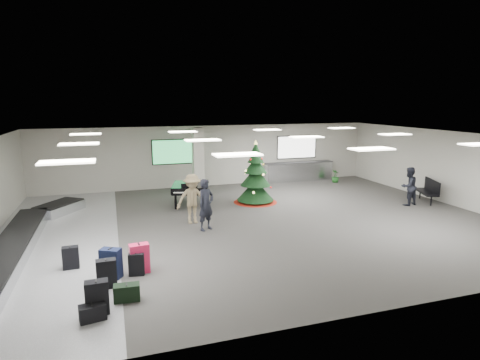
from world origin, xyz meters
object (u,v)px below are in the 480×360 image
object	(u,v)px
baggage_carousel	(24,239)
service_counter	(298,171)
traveler_b	(192,199)
pink_suitcase	(140,258)
potted_plant_right	(335,176)
christmas_tree	(255,181)
grand_piano	(190,188)
traveler_a	(206,205)
traveler_bench	(409,186)
potted_plant_left	(260,179)
bench	(428,189)

from	to	relation	value
baggage_carousel	service_counter	size ratio (longest dim) A/B	2.40
baggage_carousel	service_counter	bearing A→B (deg)	27.67
traveler_b	baggage_carousel	bearing A→B (deg)	-176.46
service_counter	pink_suitcase	distance (m)	13.78
baggage_carousel	potted_plant_right	xyz separation A→B (m)	(14.60, 5.68, 0.15)
christmas_tree	grand_piano	bearing A→B (deg)	173.23
traveler_b	potted_plant_right	world-z (taller)	traveler_b
service_counter	traveler_a	xyz separation A→B (m)	(-7.00, -7.01, 0.37)
grand_piano	potted_plant_right	bearing A→B (deg)	30.69
baggage_carousel	traveler_bench	xyz separation A→B (m)	(14.98, 0.35, 0.63)
baggage_carousel	pink_suitcase	size ratio (longest dim) A/B	11.98
traveler_b	potted_plant_left	world-z (taller)	traveler_b
baggage_carousel	traveler_b	bearing A→B (deg)	6.89
christmas_tree	traveler_b	distance (m)	3.98
service_counter	bench	size ratio (longest dim) A/B	2.37
christmas_tree	potted_plant_left	xyz separation A→B (m)	(1.36, 2.97, -0.54)
pink_suitcase	bench	bearing A→B (deg)	10.56
bench	potted_plant_right	size ratio (longest dim) A/B	2.37
service_counter	grand_piano	xyz separation A→B (m)	(-6.88, -3.49, 0.24)
christmas_tree	traveler_b	world-z (taller)	christmas_tree
traveler_bench	christmas_tree	bearing A→B (deg)	-32.32
baggage_carousel	traveler_bench	world-z (taller)	traveler_bench
traveler_a	potted_plant_left	distance (m)	7.55
baggage_carousel	traveler_bench	size ratio (longest dim) A/B	5.77
service_counter	traveler_bench	bearing A→B (deg)	-71.45
traveler_a	christmas_tree	bearing A→B (deg)	15.36
grand_piano	traveler_a	distance (m)	3.52
bench	christmas_tree	bearing A→B (deg)	-175.50
bench	potted_plant_left	bearing A→B (deg)	160.74
pink_suitcase	grand_piano	bearing A→B (deg)	62.07
service_counter	baggage_carousel	bearing A→B (deg)	-152.33
bench	traveler_b	world-z (taller)	traveler_b
grand_piano	traveler_bench	world-z (taller)	traveler_bench
pink_suitcase	traveler_bench	xyz separation A→B (m)	(11.65, 3.59, 0.45)
grand_piano	potted_plant_left	distance (m)	5.00
baggage_carousel	potted_plant_left	xyz separation A→B (m)	(10.20, 5.87, 0.21)
bench	potted_plant_left	size ratio (longest dim) A/B	2.04
traveler_a	traveler_bench	world-z (taller)	traveler_a
service_counter	pink_suitcase	xyz separation A→B (m)	(-9.50, -9.98, -0.15)
service_counter	bench	world-z (taller)	service_counter
traveler_a	potted_plant_right	distance (m)	10.61
potted_plant_right	traveler_a	bearing A→B (deg)	-145.82
potted_plant_left	potted_plant_right	world-z (taller)	potted_plant_left
traveler_b	traveler_bench	bearing A→B (deg)	-5.29
traveler_b	service_counter	bearing A→B (deg)	36.37
christmas_tree	potted_plant_left	bearing A→B (deg)	65.35
grand_piano	potted_plant_left	size ratio (longest dim) A/B	2.66
pink_suitcase	service_counter	bearing A→B (deg)	40.51
grand_piano	traveler_a	size ratio (longest dim) A/B	1.22
potted_plant_right	grand_piano	bearing A→B (deg)	-164.24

